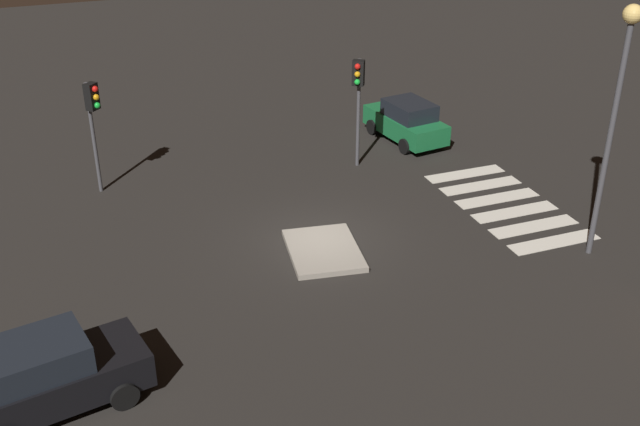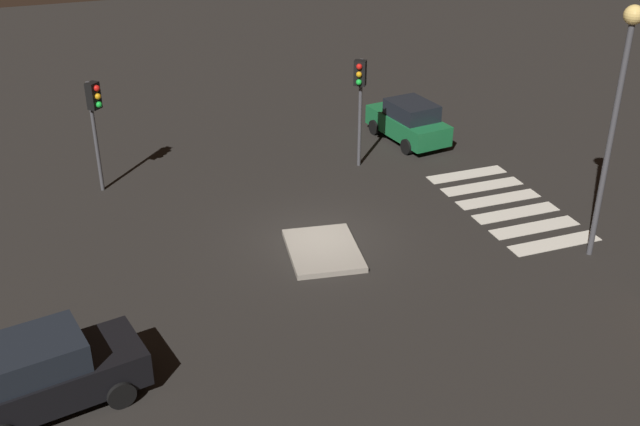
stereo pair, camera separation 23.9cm
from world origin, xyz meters
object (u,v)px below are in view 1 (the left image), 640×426
at_px(traffic_island, 324,250).
at_px(car_black, 49,375).
at_px(traffic_light_east, 358,87).
at_px(traffic_light_north, 93,111).
at_px(street_lamp, 618,92).
at_px(car_green, 406,121).

bearing_deg(traffic_island, car_black, 117.60).
bearing_deg(traffic_island, traffic_light_east, -31.83).
distance_m(car_black, traffic_light_north, 12.03).
bearing_deg(street_lamp, traffic_light_east, 26.03).
relative_size(car_green, street_lamp, 0.54).
relative_size(car_green, traffic_light_east, 0.98).
height_order(traffic_light_north, street_lamp, street_lamp).
height_order(traffic_light_east, traffic_light_north, traffic_light_east).
height_order(car_green, traffic_light_east, traffic_light_east).
distance_m(traffic_light_east, traffic_light_north, 9.76).
bearing_deg(traffic_light_north, car_black, -57.02).
height_order(traffic_island, traffic_light_north, traffic_light_north).
bearing_deg(car_black, car_green, 27.22).
relative_size(traffic_island, car_green, 0.76).
bearing_deg(car_black, traffic_island, 16.28).
distance_m(traffic_island, traffic_light_north, 9.81).
xyz_separation_m(traffic_island, traffic_light_east, (5.88, -3.65, 3.20)).
bearing_deg(traffic_light_north, traffic_light_east, 38.05).
distance_m(car_green, street_lamp, 11.62).
height_order(car_black, street_lamp, street_lamp).
relative_size(car_black, street_lamp, 0.59).
bearing_deg(car_green, traffic_light_north, 84.38).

